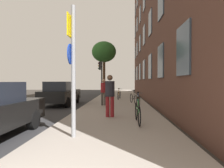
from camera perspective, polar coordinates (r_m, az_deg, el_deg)
ground_plane at (r=16.36m, az=-10.71°, el=-4.99°), size 41.80×41.80×0.00m
road_asphalt at (r=16.97m, az=-17.64°, el=-4.79°), size 7.00×38.00×0.01m
sidewalk at (r=15.92m, az=1.69°, el=-4.92°), size 4.20×38.00×0.12m
sign_post at (r=5.35m, az=-11.70°, el=6.31°), size 0.16×0.60×3.59m
traffic_light at (r=19.01m, az=-3.41°, el=3.48°), size 0.43×0.24×3.53m
tree_near at (r=22.87m, az=-2.41°, el=9.42°), size 2.86×2.86×6.24m
bicycle_0 at (r=7.08m, az=7.68°, el=-8.50°), size 0.42×1.76×0.98m
bicycle_1 at (r=10.97m, az=7.86°, el=-5.26°), size 0.49×1.59×0.95m
bicycle_2 at (r=13.32m, az=6.41°, el=-4.21°), size 0.52×1.70×0.94m
bicycle_3 at (r=16.41m, az=2.13°, el=-3.23°), size 0.42×1.74×0.96m
pedestrian_0 at (r=8.20m, az=-0.64°, el=-2.67°), size 0.43×0.43×1.80m
pedestrian_1 at (r=12.16m, az=-2.51°, el=-1.88°), size 0.48×0.48×1.68m
pedestrian_2 at (r=18.87m, az=-0.21°, el=-1.18°), size 0.38×0.38×1.53m
car_1 at (r=13.71m, az=-15.02°, el=-2.60°), size 1.86×4.14×1.62m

